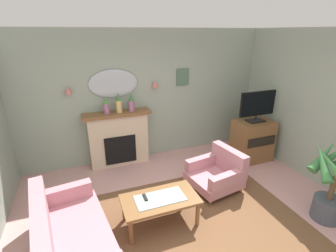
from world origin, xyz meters
TOP-DOWN VIEW (x-y plane):
  - floor at (0.00, 0.00)m, footprint 6.25×6.15m
  - wall_back at (0.00, 2.62)m, footprint 6.25×0.10m
  - patterned_rug at (0.00, 0.20)m, footprint 3.20×2.40m
  - fireplace at (-0.68, 2.40)m, footprint 1.36×0.36m
  - mantel_vase_right at (-0.88, 2.37)m, footprint 0.12×0.12m
  - mantel_vase_left at (-0.63, 2.37)m, footprint 0.12×0.12m
  - mantel_vase_centre at (-0.38, 2.37)m, footprint 0.12×0.12m
  - wall_mirror at (-0.68, 2.54)m, footprint 0.96×0.06m
  - wall_sconce_left at (-1.53, 2.49)m, footprint 0.14×0.14m
  - wall_sconce_right at (0.17, 2.49)m, footprint 0.14×0.14m
  - framed_picture at (0.82, 2.55)m, footprint 0.28×0.03m
  - coffee_table at (-0.46, 0.40)m, footprint 1.10×0.60m
  - tv_remote at (-0.66, 0.48)m, footprint 0.04×0.16m
  - floral_couch at (-1.74, 0.27)m, footprint 1.09×1.81m
  - armchair_by_coffee_table at (0.82, 0.91)m, footprint 0.94×0.92m
  - tv_cabinet at (2.08, 1.57)m, footprint 0.80×0.57m
  - tv_flatscreen at (2.08, 1.55)m, footprint 0.84×0.24m
  - potted_plant_tall_palm at (1.93, -0.40)m, footprint 0.78×0.78m

SIDE VIEW (x-z plane):
  - floor at x=0.00m, z-range -0.10..0.00m
  - patterned_rug at x=0.00m, z-range 0.00..0.01m
  - armchair_by_coffee_table at x=0.82m, z-range -0.05..0.66m
  - floral_couch at x=-1.74m, z-range -0.06..0.70m
  - coffee_table at x=-0.46m, z-range 0.16..0.61m
  - tv_cabinet at x=2.08m, z-range 0.00..0.90m
  - tv_remote at x=-0.66m, z-range 0.44..0.46m
  - fireplace at x=-0.68m, z-range -0.01..1.15m
  - potted_plant_tall_palm at x=1.93m, z-range 0.04..1.28m
  - tv_flatscreen at x=2.08m, z-range 0.92..1.57m
  - mantel_vase_right at x=-0.88m, z-range 1.15..1.51m
  - mantel_vase_centre at x=-0.38m, z-range 1.14..1.52m
  - mantel_vase_left at x=-0.63m, z-range 1.14..1.55m
  - wall_back at x=0.00m, z-range 0.00..2.75m
  - wall_sconce_left at x=-1.53m, z-range 1.59..1.73m
  - wall_sconce_right at x=0.17m, z-range 1.59..1.73m
  - wall_mirror at x=-0.68m, z-range 1.43..1.99m
  - framed_picture at x=0.82m, z-range 1.57..1.93m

